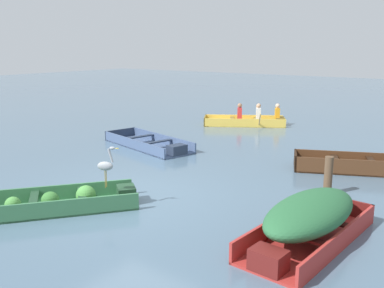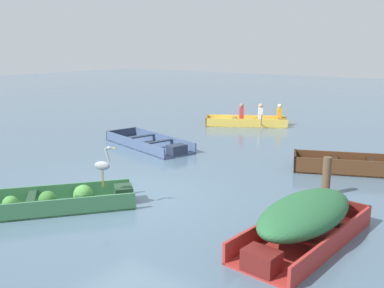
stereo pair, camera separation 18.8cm
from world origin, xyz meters
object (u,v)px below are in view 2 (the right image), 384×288
at_px(heron_on_dinghy, 103,164).
at_px(mooring_post, 326,176).
at_px(skiff_red_near_moored, 304,218).
at_px(skiff_dark_varnish_mid_moored, 358,166).
at_px(dinghy_green_foreground, 61,201).
at_px(skiff_slate_blue_far_moored, 151,144).
at_px(rowboat_yellow_with_crew, 252,120).

xyz_separation_m(heron_on_dinghy, mooring_post, (3.30, 3.40, -0.48)).
height_order(skiff_red_near_moored, skiff_dark_varnish_mid_moored, skiff_red_near_moored).
xyz_separation_m(dinghy_green_foreground, skiff_dark_varnish_mid_moored, (4.04, 6.18, -0.00)).
bearing_deg(skiff_slate_blue_far_moored, mooring_post, -10.18).
bearing_deg(heron_on_dinghy, skiff_dark_varnish_mid_moored, 59.21).
bearing_deg(skiff_dark_varnish_mid_moored, skiff_red_near_moored, -84.24).
bearing_deg(rowboat_yellow_with_crew, skiff_dark_varnish_mid_moored, -38.01).
height_order(skiff_dark_varnish_mid_moored, heron_on_dinghy, heron_on_dinghy).
relative_size(skiff_dark_varnish_mid_moored, skiff_slate_blue_far_moored, 0.85).
bearing_deg(heron_on_dinghy, skiff_red_near_moored, 12.92).
relative_size(dinghy_green_foreground, mooring_post, 3.53).
bearing_deg(skiff_red_near_moored, dinghy_green_foreground, -162.57).
bearing_deg(skiff_slate_blue_far_moored, heron_on_dinghy, -57.95).
distance_m(dinghy_green_foreground, rowboat_yellow_with_crew, 10.59).
bearing_deg(skiff_red_near_moored, skiff_slate_blue_far_moored, 151.47).
bearing_deg(rowboat_yellow_with_crew, dinghy_green_foreground, -82.02).
height_order(dinghy_green_foreground, rowboat_yellow_with_crew, rowboat_yellow_with_crew).
bearing_deg(mooring_post, skiff_slate_blue_far_moored, 169.82).
distance_m(dinghy_green_foreground, mooring_post, 5.61).
relative_size(dinghy_green_foreground, rowboat_yellow_with_crew, 0.90).
bearing_deg(dinghy_green_foreground, skiff_slate_blue_far_moored, 112.95).
height_order(skiff_slate_blue_far_moored, mooring_post, mooring_post).
bearing_deg(heron_on_dinghy, skiff_slate_blue_far_moored, 122.05).
xyz_separation_m(skiff_dark_varnish_mid_moored, skiff_slate_blue_far_moored, (-6.18, -1.14, -0.05)).
height_order(dinghy_green_foreground, skiff_dark_varnish_mid_moored, dinghy_green_foreground).
relative_size(skiff_dark_varnish_mid_moored, mooring_post, 3.59).
height_order(dinghy_green_foreground, skiff_red_near_moored, skiff_red_near_moored).
relative_size(skiff_red_near_moored, heron_on_dinghy, 3.65).
height_order(skiff_slate_blue_far_moored, heron_on_dinghy, heron_on_dinghy).
height_order(skiff_slate_blue_far_moored, rowboat_yellow_with_crew, rowboat_yellow_with_crew).
bearing_deg(skiff_dark_varnish_mid_moored, heron_on_dinghy, -120.79).
height_order(heron_on_dinghy, mooring_post, heron_on_dinghy).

